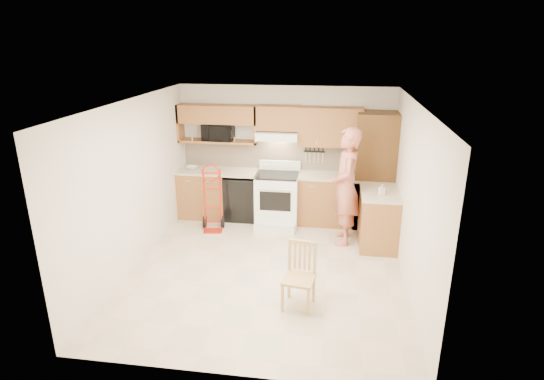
% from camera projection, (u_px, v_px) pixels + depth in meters
% --- Properties ---
extents(floor, '(4.00, 4.50, 0.02)m').
position_uv_depth(floor, '(267.00, 270.00, 6.72)').
color(floor, beige).
rests_on(floor, ground).
extents(ceiling, '(4.00, 4.50, 0.02)m').
position_uv_depth(ceiling, '(267.00, 102.00, 5.90)').
color(ceiling, white).
rests_on(ceiling, ground).
extents(wall_back, '(4.00, 0.02, 2.50)m').
position_uv_depth(wall_back, '(285.00, 153.00, 8.42)').
color(wall_back, silver).
rests_on(wall_back, ground).
extents(wall_front, '(4.00, 0.02, 2.50)m').
position_uv_depth(wall_front, '(230.00, 269.00, 4.20)').
color(wall_front, silver).
rests_on(wall_front, ground).
extents(wall_left, '(0.02, 4.50, 2.50)m').
position_uv_depth(wall_left, '(133.00, 185.00, 6.58)').
color(wall_left, silver).
rests_on(wall_left, ground).
extents(wall_right, '(0.02, 4.50, 2.50)m').
position_uv_depth(wall_right, '(413.00, 198.00, 6.04)').
color(wall_right, silver).
rests_on(wall_right, ground).
extents(backsplash, '(3.92, 0.03, 0.55)m').
position_uv_depth(backsplash, '(285.00, 155.00, 8.42)').
color(backsplash, beige).
rests_on(backsplash, wall_back).
extents(lower_cab_left, '(0.90, 0.60, 0.90)m').
position_uv_depth(lower_cab_left, '(204.00, 194.00, 8.61)').
color(lower_cab_left, olive).
rests_on(lower_cab_left, ground).
extents(dishwasher, '(0.60, 0.60, 0.85)m').
position_uv_depth(dishwasher, '(242.00, 197.00, 8.51)').
color(dishwasher, black).
rests_on(dishwasher, ground).
extents(lower_cab_right, '(1.14, 0.60, 0.90)m').
position_uv_depth(lower_cab_right, '(327.00, 200.00, 8.28)').
color(lower_cab_right, olive).
rests_on(lower_cab_right, ground).
extents(countertop_left, '(1.50, 0.63, 0.04)m').
position_uv_depth(countertop_left, '(218.00, 171.00, 8.41)').
color(countertop_left, '#C1AF8E').
rests_on(countertop_left, lower_cab_left).
extents(countertop_right, '(1.14, 0.63, 0.04)m').
position_uv_depth(countertop_right, '(328.00, 176.00, 8.13)').
color(countertop_right, '#C1AF8E').
rests_on(countertop_right, lower_cab_right).
extents(cab_return_right, '(0.60, 1.00, 0.90)m').
position_uv_depth(cab_return_right, '(378.00, 219.00, 7.42)').
color(cab_return_right, olive).
rests_on(cab_return_right, ground).
extents(countertop_return, '(0.63, 1.00, 0.04)m').
position_uv_depth(countertop_return, '(380.00, 192.00, 7.26)').
color(countertop_return, '#C1AF8E').
rests_on(countertop_return, cab_return_right).
extents(pantry_tall, '(0.70, 0.60, 2.10)m').
position_uv_depth(pantry_tall, '(374.00, 171.00, 7.98)').
color(pantry_tall, '#543010').
rests_on(pantry_tall, ground).
extents(upper_cab_left, '(1.50, 0.33, 0.34)m').
position_uv_depth(upper_cab_left, '(217.00, 114.00, 8.19)').
color(upper_cab_left, olive).
rests_on(upper_cab_left, wall_back).
extents(upper_shelf_mw, '(1.50, 0.33, 0.04)m').
position_uv_depth(upper_shelf_mw, '(219.00, 141.00, 8.36)').
color(upper_shelf_mw, olive).
rests_on(upper_shelf_mw, wall_back).
extents(upper_cab_center, '(0.76, 0.33, 0.44)m').
position_uv_depth(upper_cab_center, '(278.00, 118.00, 8.05)').
color(upper_cab_center, olive).
rests_on(upper_cab_center, wall_back).
extents(upper_cab_right, '(1.14, 0.33, 0.70)m').
position_uv_depth(upper_cab_right, '(330.00, 127.00, 7.97)').
color(upper_cab_right, olive).
rests_on(upper_cab_right, wall_back).
extents(range_hood, '(0.76, 0.46, 0.14)m').
position_uv_depth(range_hood, '(277.00, 135.00, 8.09)').
color(range_hood, white).
rests_on(range_hood, wall_back).
extents(knife_strip, '(0.40, 0.05, 0.29)m').
position_uv_depth(knife_strip, '(314.00, 155.00, 8.30)').
color(knife_strip, black).
rests_on(knife_strip, backsplash).
extents(microwave, '(0.57, 0.39, 0.32)m').
position_uv_depth(microwave, '(218.00, 132.00, 8.30)').
color(microwave, black).
rests_on(microwave, upper_shelf_mw).
extents(range, '(0.77, 1.02, 1.14)m').
position_uv_depth(range, '(277.00, 196.00, 8.15)').
color(range, white).
rests_on(range, ground).
extents(person, '(0.51, 0.75, 1.98)m').
position_uv_depth(person, '(346.00, 187.00, 7.33)').
color(person, '#BA6451').
rests_on(person, ground).
extents(hand_truck, '(0.50, 0.47, 1.11)m').
position_uv_depth(hand_truck, '(212.00, 201.00, 7.93)').
color(hand_truck, '#B31D0E').
rests_on(hand_truck, ground).
extents(dining_chair, '(0.45, 0.48, 0.86)m').
position_uv_depth(dining_chair, '(299.00, 277.00, 5.66)').
color(dining_chair, '#DFBD72').
rests_on(dining_chair, ground).
extents(soap_bottle, '(0.10, 0.11, 0.18)m').
position_uv_depth(soap_bottle, '(382.00, 189.00, 7.08)').
color(soap_bottle, white).
rests_on(soap_bottle, countertop_return).
extents(bowl, '(0.23, 0.23, 0.06)m').
position_uv_depth(bowl, '(192.00, 168.00, 8.47)').
color(bowl, white).
rests_on(bowl, countertop_left).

